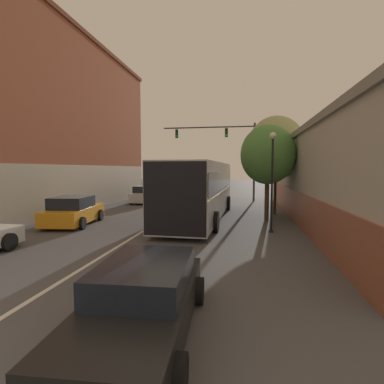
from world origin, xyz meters
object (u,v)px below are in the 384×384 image
Objects in this scene: bus at (201,187)px; hatchback_foreground at (143,301)px; parked_car_left_near at (73,211)px; street_lamp at (272,176)px; parked_car_left_distant at (146,195)px; street_tree_far at (276,148)px; street_tree_near at (268,155)px; parked_car_left_far at (164,190)px; traffic_signal_gantry at (227,145)px.

bus reaches higher than hatchback_foreground.
parked_car_left_near is (-6.32, -3.22, -1.15)m from bus.
bus is at bearing 138.30° from street_lamp.
parked_car_left_distant reaches higher than hatchback_foreground.
street_tree_far reaches higher than street_lamp.
parked_car_left_far is at bearing 124.30° from street_tree_near.
parked_car_left_distant is at bearing -10.29° from parked_car_left_near.
traffic_signal_gantry is at bearing 114.04° from street_tree_far.
street_tree_far is at bearing -17.14° from hatchback_foreground.
street_tree_near is at bearing -80.89° from parked_car_left_near.
parked_car_left_far is at bearing 147.82° from traffic_signal_gantry.
parked_car_left_near is 0.81× the size of street_tree_near.
parked_car_left_far is 0.98× the size of street_lamp.
parked_car_left_far is 20.82m from street_lamp.
street_tree_far is at bearing 74.09° from street_tree_near.
street_tree_near reaches higher than street_lamp.
hatchback_foreground is 1.01× the size of parked_car_left_near.
parked_car_left_near reaches higher than hatchback_foreground.
street_tree_far is at bearing -71.13° from parked_car_left_near.
hatchback_foreground is 0.99× the size of parked_car_left_far.
bus is 16.04m from parked_car_left_far.
bus is at bearing 0.43° from hatchback_foreground.
parked_car_left_distant is 8.59m from traffic_signal_gantry.
street_lamp is (2.83, -13.53, -2.50)m from traffic_signal_gantry.
bus is 4.26m from street_tree_near.
street_lamp is at bearing -98.89° from parked_car_left_near.
parked_car_left_near is at bearing 174.73° from parked_car_left_distant.
street_lamp is (3.01, 9.24, 2.01)m from hatchback_foreground.
street_tree_far reaches higher than parked_car_left_far.
parked_car_left_far is at bearing 24.39° from bus.
hatchback_foreground is at bearing -164.48° from parked_car_left_distant.
parked_car_left_near is 0.96× the size of street_lamp.
traffic_signal_gantry reaches higher than parked_car_left_distant.
street_tree_near is at bearing -130.72° from parked_car_left_distant.
bus is 1.48× the size of traffic_signal_gantry.
hatchback_foreground is 0.82× the size of street_tree_near.
street_lamp is 5.92m from street_tree_far.
traffic_signal_gantry is at bearing -129.92° from parked_car_left_far.
traffic_signal_gantry reaches higher than street_tree_near.
traffic_signal_gantry is at bearing -71.30° from parked_car_left_distant.
bus is 9.55m from parked_car_left_distant.
hatchback_foreground is 28.25m from parked_car_left_far.
street_tree_far is (4.50, 2.25, 2.42)m from bus.
street_tree_far is (10.78, -12.46, 3.67)m from parked_car_left_far.
street_tree_near reaches higher than hatchback_foreground.
parked_car_left_near reaches higher than parked_car_left_distant.
parked_car_left_near is 17.93m from parked_car_left_far.
parked_car_left_near is 10.31m from street_lamp.
parked_car_left_distant is at bearing 39.64° from bus.
parked_car_left_far is 0.83× the size of street_tree_near.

